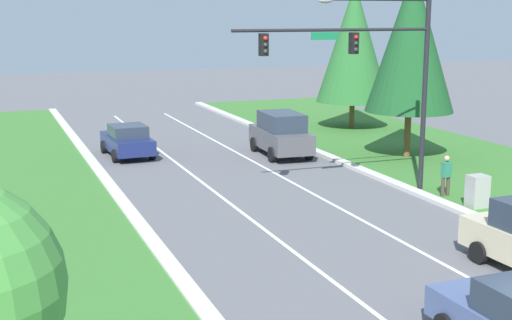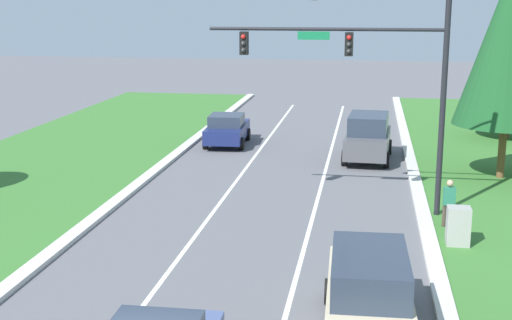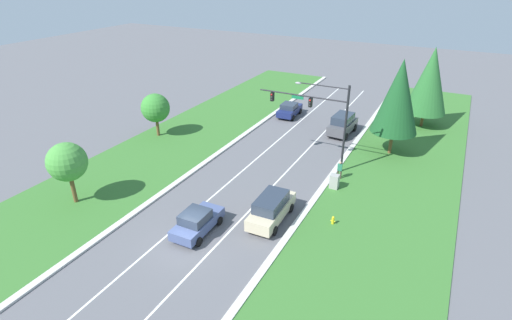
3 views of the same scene
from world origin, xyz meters
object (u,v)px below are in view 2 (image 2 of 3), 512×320
(navy_sedan, at_px, (227,129))
(traffic_signal_mast, at_px, (375,65))
(utility_cabinet, at_px, (458,227))
(graphite_suv, at_px, (368,137))
(conifer_near_right_tree, at_px, (510,41))
(champagne_suv, at_px, (369,293))
(pedestrian, at_px, (449,202))

(navy_sedan, bearing_deg, traffic_signal_mast, -59.20)
(navy_sedan, height_order, utility_cabinet, navy_sedan)
(graphite_suv, relative_size, conifer_near_right_tree, 0.52)
(utility_cabinet, relative_size, conifer_near_right_tree, 0.14)
(graphite_suv, relative_size, champagne_suv, 0.94)
(graphite_suv, xyz_separation_m, utility_cabinet, (2.84, -11.91, -0.49))
(graphite_suv, distance_m, champagne_suv, 18.33)
(traffic_signal_mast, xyz_separation_m, conifer_near_right_tree, (5.48, 5.92, 0.51))
(graphite_suv, bearing_deg, navy_sedan, 164.24)
(champagne_suv, xyz_separation_m, utility_cabinet, (2.71, 6.42, -0.37))
(utility_cabinet, height_order, pedestrian, pedestrian)
(pedestrian, distance_m, conifer_near_right_tree, 9.22)
(pedestrian, bearing_deg, conifer_near_right_tree, -117.50)
(navy_sedan, distance_m, champagne_suv, 22.17)
(graphite_suv, height_order, pedestrian, graphite_suv)
(navy_sedan, relative_size, conifer_near_right_tree, 0.47)
(navy_sedan, distance_m, conifer_near_right_tree, 14.88)
(utility_cabinet, xyz_separation_m, pedestrian, (-0.11, 1.79, 0.30))
(traffic_signal_mast, relative_size, conifer_near_right_tree, 0.88)
(traffic_signal_mast, distance_m, navy_sedan, 14.27)
(traffic_signal_mast, distance_m, conifer_near_right_tree, 8.08)
(navy_sedan, distance_m, pedestrian, 16.17)
(utility_cabinet, xyz_separation_m, conifer_near_right_tree, (2.78, 9.06, 5.17))
(utility_cabinet, height_order, conifer_near_right_tree, conifer_near_right_tree)
(champagne_suv, relative_size, utility_cabinet, 3.99)
(utility_cabinet, distance_m, conifer_near_right_tree, 10.80)
(utility_cabinet, bearing_deg, pedestrian, 93.58)
(graphite_suv, xyz_separation_m, pedestrian, (2.73, -10.12, -0.19))
(traffic_signal_mast, bearing_deg, utility_cabinet, -49.32)
(traffic_signal_mast, distance_m, pedestrian, 5.25)
(traffic_signal_mast, xyz_separation_m, graphite_suv, (-0.14, 8.77, -4.17))
(navy_sedan, xyz_separation_m, champagne_suv, (7.46, -20.87, 0.19))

